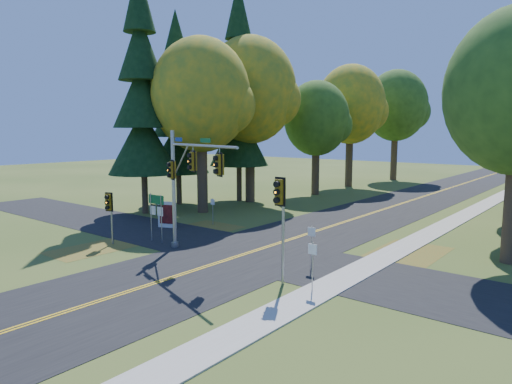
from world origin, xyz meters
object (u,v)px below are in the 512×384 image
Objects in this scene: east_signal_pole at (280,204)px; route_sign_cluster at (156,208)px; traffic_mast at (186,175)px; info_kiosk at (167,215)px.

route_sign_cluster is at bearing 172.22° from east_signal_pole.
traffic_mast reaches higher than info_kiosk.
east_signal_pole is 14.24m from info_kiosk.
traffic_mast is at bearing -54.60° from info_kiosk.
traffic_mast is 1.49× the size of east_signal_pole.
east_signal_pole is 1.61× the size of route_sign_cluster.
traffic_mast is 4.21m from route_sign_cluster.
traffic_mast is 2.40× the size of route_sign_cluster.
route_sign_cluster is 4.27m from info_kiosk.
route_sign_cluster is (-10.42, 1.73, -1.52)m from east_signal_pole.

